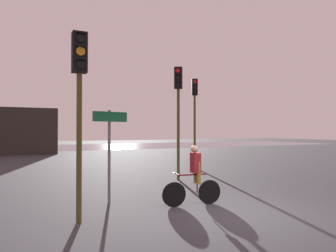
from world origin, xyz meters
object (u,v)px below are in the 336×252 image
object	(u,v)px
traffic_light_far_right	(195,106)
direction_sign_post	(110,142)
traffic_light_near_left	(79,89)
traffic_light_center	(178,102)
cyclist	(194,175)

from	to	relation	value
traffic_light_far_right	direction_sign_post	world-z (taller)	traffic_light_far_right
traffic_light_far_right	direction_sign_post	xyz separation A→B (m)	(-6.66, -6.34, -1.65)
traffic_light_near_left	traffic_light_center	xyz separation A→B (m)	(4.96, 4.56, 0.30)
direction_sign_post	cyclist	distance (m)	2.53
traffic_light_far_right	cyclist	size ratio (longest dim) A/B	2.85
direction_sign_post	cyclist	bearing A→B (deg)	130.47
traffic_light_center	cyclist	xyz separation A→B (m)	(-1.82, -4.25, -2.40)
cyclist	traffic_light_far_right	bearing A→B (deg)	-25.51
cyclist	traffic_light_center	bearing A→B (deg)	-17.21
traffic_light_far_right	traffic_light_near_left	bearing A→B (deg)	69.76
traffic_light_near_left	traffic_light_center	bearing A→B (deg)	-136.23
traffic_light_near_left	cyclist	world-z (taller)	traffic_light_near_left
traffic_light_near_left	direction_sign_post	distance (m)	2.37
traffic_light_far_right	cyclist	distance (m)	9.36
direction_sign_post	cyclist	size ratio (longest dim) A/B	1.53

